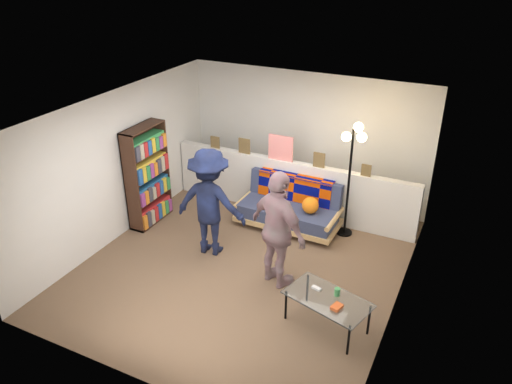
# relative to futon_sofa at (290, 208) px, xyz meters

# --- Properties ---
(ground) EXTENTS (5.00, 5.00, 0.00)m
(ground) POSITION_rel_futon_sofa_xyz_m (-0.17, -1.37, -0.35)
(ground) COLOR brown
(ground) RESTS_ON ground
(room_shell) EXTENTS (4.60, 5.05, 2.45)m
(room_shell) POSITION_rel_futon_sofa_xyz_m (-0.17, -0.90, 1.32)
(room_shell) COLOR silver
(room_shell) RESTS_ON ground
(half_wall_ledge) EXTENTS (4.45, 0.15, 1.00)m
(half_wall_ledge) POSITION_rel_futon_sofa_xyz_m (-0.17, 0.43, 0.15)
(half_wall_ledge) COLOR silver
(half_wall_ledge) RESTS_ON ground
(ledge_decor) EXTENTS (2.97, 0.02, 0.45)m
(ledge_decor) POSITION_rel_futon_sofa_xyz_m (-0.40, 0.41, 0.83)
(ledge_decor) COLOR brown
(ledge_decor) RESTS_ON half_wall_ledge
(futon_sofa) EXTENTS (1.75, 0.87, 0.75)m
(futon_sofa) POSITION_rel_futon_sofa_xyz_m (0.00, 0.00, 0.00)
(futon_sofa) COLOR tan
(futon_sofa) RESTS_ON ground
(bookshelf) EXTENTS (0.29, 0.87, 1.73)m
(bookshelf) POSITION_rel_futon_sofa_xyz_m (-2.26, -0.89, 0.46)
(bookshelf) COLOR #311A10
(bookshelf) RESTS_ON ground
(coffee_table) EXTENTS (1.17, 0.84, 0.54)m
(coffee_table) POSITION_rel_futon_sofa_xyz_m (1.38, -2.13, 0.06)
(coffee_table) COLOR black
(coffee_table) RESTS_ON ground
(floor_lamp) EXTENTS (0.42, 0.35, 1.92)m
(floor_lamp) POSITION_rel_futon_sofa_xyz_m (0.94, 0.20, 1.01)
(floor_lamp) COLOR black
(floor_lamp) RESTS_ON ground
(person_left) EXTENTS (1.17, 0.76, 1.72)m
(person_left) POSITION_rel_futon_sofa_xyz_m (-0.81, -1.25, 0.51)
(person_left) COLOR black
(person_left) RESTS_ON ground
(person_right) EXTENTS (1.10, 0.82, 1.73)m
(person_right) POSITION_rel_futon_sofa_xyz_m (0.45, -1.56, 0.52)
(person_right) COLOR #C27E8D
(person_right) RESTS_ON ground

